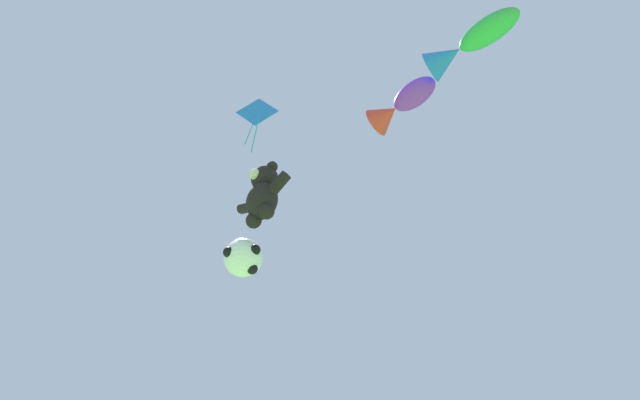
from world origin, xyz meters
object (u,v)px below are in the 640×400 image
Objects in this scene: soccer_ball_kite at (244,257)px; fish_kite_violet at (400,105)px; teddy_bear_kite at (263,194)px; fish_kite_emerald at (466,45)px; diamond_kite at (257,114)px.

fish_kite_violet reaches higher than soccer_ball_kite.
teddy_bear_kite is 5.18m from fish_kite_violet.
teddy_bear_kite is at bearing -17.15° from soccer_ball_kite.
teddy_bear_kite is 1.46m from soccer_ball_kite.
fish_kite_emerald is (5.39, 2.11, 4.97)m from soccer_ball_kite.
soccer_ball_kite is at bearing -13.01° from diamond_kite.
soccer_ball_kite is 0.45× the size of fish_kite_violet.
fish_kite_emerald is 0.82× the size of diamond_kite.
diamond_kite is at bearing 165.03° from teddy_bear_kite.
fish_kite_violet is 2.33m from fish_kite_emerald.
fish_kite_violet is (2.38, 2.63, 3.77)m from teddy_bear_kite.
teddy_bear_kite is 1.84× the size of soccer_ball_kite.
diamond_kite reaches higher than soccer_ball_kite.
soccer_ball_kite is 0.37× the size of fish_kite_emerald.
teddy_bear_kite is at bearing -14.97° from diamond_kite.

